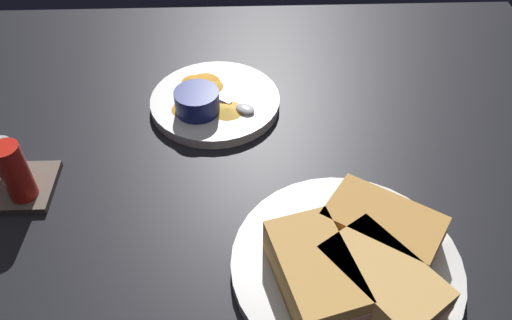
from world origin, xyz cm
name	(u,v)px	position (x,y,z in cm)	size (l,w,h in cm)	color
ground_plane	(256,217)	(0.00, 0.00, -1.50)	(110.00, 110.00, 3.00)	black
plate_sandwich_main	(346,265)	(-9.48, -10.17, 0.80)	(27.00, 27.00, 1.60)	silver
sandwich_half_near	(314,272)	(-12.29, -5.87, 4.00)	(14.63, 10.73, 4.80)	tan
sandwich_half_far	(382,282)	(-13.78, -12.97, 4.00)	(15.00, 13.70, 4.80)	tan
sandwich_half_extra	(382,229)	(-6.68, -14.46, 4.00)	(13.66, 15.01, 4.80)	#C68C42
ramekin_dark_sauce	(392,232)	(-7.00, -15.71, 3.67)	(7.17, 7.17, 3.86)	#0C144C
spoon_by_dark_ramekin	(360,269)	(-10.74, -11.48, 1.96)	(7.64, 8.38, 0.80)	silver
plate_chips_companion	(215,102)	(22.12, 5.78, 0.80)	(20.63, 20.63, 1.60)	silver
ramekin_light_gravy	(197,101)	(19.02, 8.35, 3.51)	(6.84, 6.84, 3.54)	navy
spoon_by_gravy_ramekin	(238,106)	(19.45, 2.11, 1.96)	(7.00, 8.85, 0.80)	silver
plantain_chip_scatter	(205,93)	(23.09, 7.34, 1.90)	(13.20, 11.50, 0.60)	orange
condiment_caddy	(15,174)	(4.38, 31.49, 3.41)	(9.00, 9.00, 9.50)	brown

